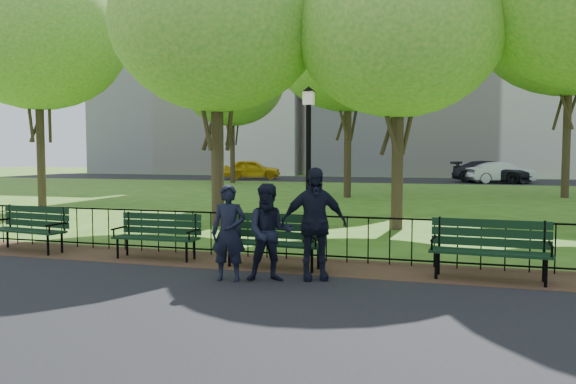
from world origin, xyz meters
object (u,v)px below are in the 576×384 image
(tree_near_w, at_px, (216,22))
(tree_near_e, at_px, (399,29))
(park_bench_right_a, at_px, (490,243))
(park_bench_left_a, at_px, (158,231))
(park_bench_left_b, at_px, (31,224))
(tree_far_c, at_px, (348,44))
(tree_far_w, at_px, (232,81))
(taxi, at_px, (252,169))
(park_bench_main, at_px, (259,233))
(tree_far_e, at_px, (571,15))
(person_right, at_px, (314,224))
(lamppost, at_px, (308,159))
(sedan_silver, at_px, (500,173))
(tree_mid_w, at_px, (37,33))
(person_mid, at_px, (270,233))
(person_left, at_px, (229,233))
(sedan_dark, at_px, (491,172))

(tree_near_w, bearing_deg, tree_near_e, 7.05)
(park_bench_right_a, distance_m, tree_near_e, 7.77)
(park_bench_left_a, bearing_deg, park_bench_left_b, 179.57)
(park_bench_left_a, xyz_separation_m, tree_near_w, (-0.93, 5.04, 5.20))
(tree_far_c, distance_m, tree_far_w, 14.30)
(tree_near_w, bearing_deg, taxi, 108.28)
(tree_far_w, relative_size, taxi, 2.23)
(park_bench_main, bearing_deg, park_bench_right_a, 5.67)
(tree_far_e, bearing_deg, tree_near_e, -116.01)
(tree_far_c, relative_size, person_right, 5.56)
(lamppost, relative_size, sedan_silver, 0.81)
(tree_mid_w, bearing_deg, tree_far_w, 88.40)
(park_bench_main, relative_size, tree_far_c, 0.19)
(park_bench_left_b, height_order, sedan_silver, sedan_silver)
(tree_near_w, relative_size, sedan_silver, 1.88)
(tree_near_e, height_order, person_mid, tree_near_e)
(park_bench_left_a, height_order, park_bench_left_b, park_bench_left_b)
(person_left, bearing_deg, tree_near_w, 106.92)
(tree_near_w, xyz_separation_m, tree_far_w, (-8.27, 21.41, 1.25))
(park_bench_main, height_order, lamppost, lamppost)
(tree_far_c, height_order, sedan_silver, tree_far_c)
(tree_near_w, relative_size, tree_far_e, 0.69)
(sedan_silver, height_order, sedan_dark, sedan_dark)
(tree_near_w, xyz_separation_m, tree_mid_w, (-8.78, 3.21, 0.89))
(tree_far_c, relative_size, sedan_silver, 2.32)
(park_bench_left_a, bearing_deg, sedan_silver, 73.77)
(park_bench_left_b, height_order, park_bench_right_a, park_bench_right_a)
(park_bench_left_a, distance_m, person_right, 3.52)
(taxi, xyz_separation_m, sedan_dark, (17.91, -0.60, -0.01))
(person_mid, distance_m, person_right, 0.75)
(park_bench_right_a, relative_size, tree_far_c, 0.19)
(park_bench_left_a, bearing_deg, park_bench_main, -6.22)
(lamppost, height_order, tree_far_c, tree_far_c)
(park_bench_left_b, bearing_deg, person_right, -0.75)
(taxi, bearing_deg, tree_mid_w, 161.35)
(tree_mid_w, bearing_deg, tree_near_w, -20.10)
(park_bench_right_a, bearing_deg, tree_far_c, 112.11)
(lamppost, distance_m, tree_far_c, 14.66)
(tree_near_e, xyz_separation_m, tree_far_e, (6.43, 13.17, 2.98))
(sedan_silver, relative_size, sedan_dark, 0.84)
(person_mid, bearing_deg, person_right, 7.54)
(park_bench_left_a, relative_size, taxi, 0.38)
(park_bench_left_a, relative_size, tree_far_w, 0.17)
(tree_near_w, bearing_deg, park_bench_left_a, -79.50)
(park_bench_right_a, relative_size, person_mid, 1.22)
(person_left, bearing_deg, park_bench_left_b, 156.75)
(tree_near_w, height_order, taxi, tree_near_w)
(person_left, bearing_deg, tree_mid_w, 132.55)
(lamppost, xyz_separation_m, taxi, (-12.28, 29.59, -1.17))
(tree_near_w, distance_m, tree_far_c, 11.36)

